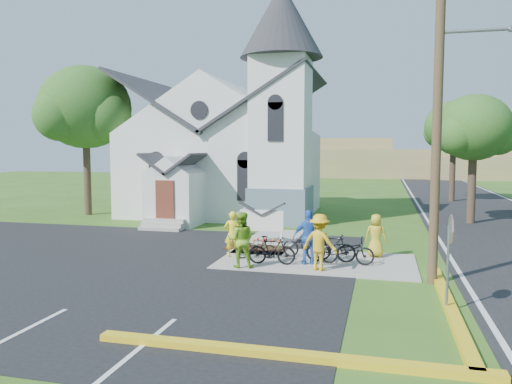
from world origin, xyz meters
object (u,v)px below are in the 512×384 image
(utility_pole, at_px, (440,105))
(bike_1, at_px, (272,250))
(bike_0, at_px, (256,248))
(cyclist_3, at_px, (320,242))
(church_sign, at_px, (262,221))
(bike_2, at_px, (306,245))
(bike_3, at_px, (331,248))
(stop_sign, at_px, (450,242))
(cyclist_2, at_px, (309,237))
(cyclist_4, at_px, (376,235))
(cyclist_0, at_px, (233,234))
(bike_4, at_px, (347,250))
(cyclist_1, at_px, (241,240))

(utility_pole, distance_m, bike_1, 7.27)
(bike_0, height_order, cyclist_3, cyclist_3)
(bike_0, distance_m, cyclist_3, 2.82)
(cyclist_3, bearing_deg, church_sign, -35.64)
(bike_2, height_order, bike_3, bike_3)
(bike_3, bearing_deg, stop_sign, -147.10)
(bike_3, bearing_deg, cyclist_3, 165.02)
(cyclist_2, distance_m, cyclist_4, 2.90)
(cyclist_2, bearing_deg, cyclist_0, -23.89)
(bike_2, bearing_deg, bike_1, 151.16)
(bike_4, bearing_deg, bike_3, 71.76)
(cyclist_0, height_order, cyclist_2, cyclist_2)
(church_sign, relative_size, utility_pole, 0.22)
(cyclist_1, height_order, cyclist_4, cyclist_1)
(utility_pole, height_order, bike_2, utility_pole)
(bike_0, xyz_separation_m, cyclist_3, (2.51, -1.18, 0.55))
(utility_pole, distance_m, bike_2, 6.89)
(cyclist_3, relative_size, cyclist_4, 1.16)
(stop_sign, relative_size, cyclist_3, 1.31)
(bike_1, bearing_deg, cyclist_3, -107.42)
(church_sign, bearing_deg, stop_sign, -48.12)
(cyclist_0, xyz_separation_m, bike_1, (1.70, -0.88, -0.36))
(cyclist_1, distance_m, bike_3, 3.31)
(bike_1, bearing_deg, stop_sign, -128.66)
(cyclist_1, distance_m, bike_4, 3.76)
(cyclist_1, height_order, cyclist_2, cyclist_2)
(church_sign, height_order, cyclist_4, church_sign)
(bike_2, relative_size, cyclist_4, 1.16)
(cyclist_1, bearing_deg, stop_sign, 144.11)
(utility_pole, bearing_deg, cyclist_3, 170.12)
(bike_0, distance_m, cyclist_2, 2.15)
(cyclist_0, distance_m, bike_1, 1.95)
(cyclist_3, bearing_deg, bike_3, -83.02)
(cyclist_4, bearing_deg, bike_0, 25.29)
(bike_1, height_order, bike_2, bike_1)
(bike_0, xyz_separation_m, bike_1, (0.78, -0.76, 0.10))
(cyclist_2, relative_size, bike_2, 1.02)
(cyclist_0, relative_size, bike_1, 1.03)
(church_sign, relative_size, bike_2, 1.17)
(cyclist_2, xyz_separation_m, cyclist_3, (0.47, -0.78, -0.02))
(cyclist_0, bearing_deg, cyclist_2, 154.38)
(cyclist_1, bearing_deg, bike_4, -169.35)
(stop_sign, relative_size, bike_2, 1.32)
(bike_1, relative_size, cyclist_4, 1.03)
(bike_0, height_order, cyclist_1, cyclist_1)
(cyclist_1, bearing_deg, cyclist_0, -73.14)
(church_sign, relative_size, bike_4, 1.16)
(bike_4, bearing_deg, cyclist_4, -31.93)
(bike_1, xyz_separation_m, bike_2, (1.03, 1.29, -0.01))
(church_sign, relative_size, bike_0, 1.44)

